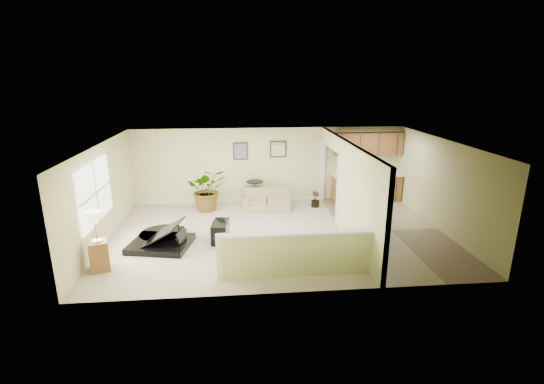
{
  "coord_description": "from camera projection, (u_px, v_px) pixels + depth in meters",
  "views": [
    {
      "loc": [
        -1.1,
        -9.86,
        4.14
      ],
      "look_at": [
        -0.14,
        0.4,
        1.08
      ],
      "focal_mm": 26.0,
      "sensor_mm": 36.0,
      "label": 1
    }
  ],
  "objects": [
    {
      "name": "lamp_stand",
      "position": [
        98.0,
        246.0,
        8.57
      ],
      "size": [
        0.51,
        0.51,
        1.36
      ],
      "color": "brown",
      "rests_on": "floor"
    },
    {
      "name": "accent_table",
      "position": [
        255.0,
        190.0,
        13.03
      ],
      "size": [
        0.55,
        0.55,
        0.8
      ],
      "color": "black",
      "rests_on": "floor"
    },
    {
      "name": "floor",
      "position": [
        279.0,
        234.0,
        10.69
      ],
      "size": [
        9.0,
        9.0,
        0.0
      ],
      "primitive_type": "plane",
      "color": "#AFA688",
      "rests_on": "ground"
    },
    {
      "name": "left_window",
      "position": [
        95.0,
        193.0,
        9.4
      ],
      "size": [
        0.05,
        2.15,
        1.45
      ],
      "primitive_type": "cube",
      "color": "white",
      "rests_on": "left_wall"
    },
    {
      "name": "piano_bench",
      "position": [
        221.0,
        232.0,
        10.19
      ],
      "size": [
        0.48,
        0.81,
        0.51
      ],
      "primitive_type": "cube",
      "rotation": [
        0.0,
        0.0,
        -0.12
      ],
      "color": "black",
      "rests_on": "floor"
    },
    {
      "name": "palm_plant",
      "position": [
        208.0,
        190.0,
        12.45
      ],
      "size": [
        1.36,
        1.21,
        1.37
      ],
      "color": "black",
      "rests_on": "floor"
    },
    {
      "name": "interior_partition",
      "position": [
        343.0,
        187.0,
        10.74
      ],
      "size": [
        0.18,
        5.99,
        2.5
      ],
      "color": "beige",
      "rests_on": "floor"
    },
    {
      "name": "loveseat",
      "position": [
        267.0,
        199.0,
        12.68
      ],
      "size": [
        1.58,
        1.01,
        0.85
      ],
      "rotation": [
        0.0,
        0.0,
        -0.12
      ],
      "color": "tan",
      "rests_on": "floor"
    },
    {
      "name": "ceiling",
      "position": [
        279.0,
        143.0,
        9.98
      ],
      "size": [
        9.0,
        6.0,
        0.04
      ],
      "primitive_type": "cube",
      "color": "silver",
      "rests_on": "back_wall"
    },
    {
      "name": "wall_art_left",
      "position": [
        240.0,
        151.0,
        12.94
      ],
      "size": [
        0.48,
        0.04,
        0.58
      ],
      "color": "#362613",
      "rests_on": "back_wall"
    },
    {
      "name": "small_plant",
      "position": [
        315.0,
        200.0,
        12.87
      ],
      "size": [
        0.38,
        0.38,
        0.51
      ],
      "color": "black",
      "rests_on": "floor"
    },
    {
      "name": "pony_half_wall",
      "position": [
        294.0,
        253.0,
        8.35
      ],
      "size": [
        3.42,
        0.22,
        1.0
      ],
      "color": "beige",
      "rests_on": "floor"
    },
    {
      "name": "front_wall",
      "position": [
        296.0,
        234.0,
        7.47
      ],
      "size": [
        9.0,
        0.04,
        2.5
      ],
      "primitive_type": "cube",
      "color": "beige",
      "rests_on": "floor"
    },
    {
      "name": "left_wall",
      "position": [
        102.0,
        195.0,
        9.93
      ],
      "size": [
        0.04,
        6.0,
        2.5
      ],
      "primitive_type": "cube",
      "color": "beige",
      "rests_on": "floor"
    },
    {
      "name": "wall_mirror",
      "position": [
        278.0,
        149.0,
        13.04
      ],
      "size": [
        0.55,
        0.04,
        0.55
      ],
      "color": "#362613",
      "rests_on": "back_wall"
    },
    {
      "name": "right_wall",
      "position": [
        443.0,
        186.0,
        10.73
      ],
      "size": [
        0.04,
        6.0,
        2.5
      ],
      "primitive_type": "cube",
      "color": "beige",
      "rests_on": "floor"
    },
    {
      "name": "kitchen_cabinets",
      "position": [
        363.0,
        176.0,
        13.33
      ],
      "size": [
        2.36,
        0.65,
        2.33
      ],
      "color": "brown",
      "rests_on": "floor"
    },
    {
      "name": "kitchen_vinyl",
      "position": [
        391.0,
        230.0,
        10.97
      ],
      "size": [
        2.7,
        6.0,
        0.01
      ],
      "primitive_type": "cube",
      "color": "tan",
      "rests_on": "floor"
    },
    {
      "name": "back_wall",
      "position": [
        269.0,
        165.0,
        13.2
      ],
      "size": [
        9.0,
        0.04,
        2.5
      ],
      "primitive_type": "cube",
      "color": "beige",
      "rests_on": "floor"
    },
    {
      "name": "piano",
      "position": [
        159.0,
        223.0,
        9.88
      ],
      "size": [
        1.89,
        1.92,
        1.37
      ],
      "rotation": [
        0.0,
        0.0,
        -0.2
      ],
      "color": "black",
      "rests_on": "floor"
    }
  ]
}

